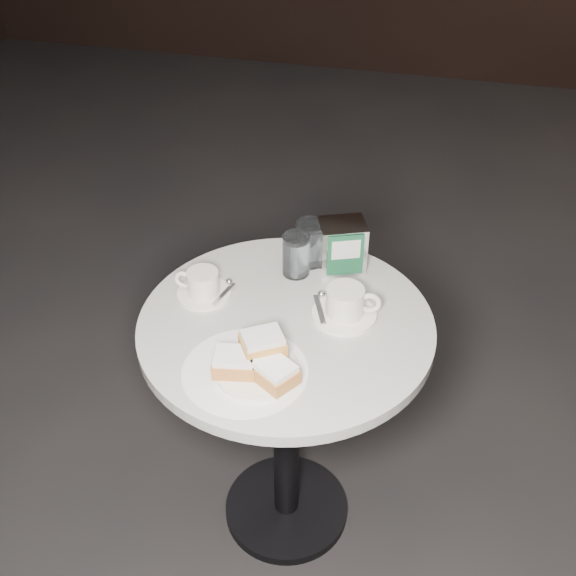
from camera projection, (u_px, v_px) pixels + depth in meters
The scene contains 9 objects.
ground at pixel (286, 511), 2.15m from camera, with size 7.00×7.00×0.00m, color black.
cafe_table at pixel (286, 381), 1.82m from camera, with size 0.70×0.70×0.74m.
sugar_spill at pixel (245, 371), 1.56m from camera, with size 0.28×0.28×0.00m, color white.
beignet_plate at pixel (257, 363), 1.54m from camera, with size 0.21×0.21×0.09m.
coffee_cup_left at pixel (203, 285), 1.75m from camera, with size 0.14×0.13×0.07m.
coffee_cup_right at pixel (345, 305), 1.69m from camera, with size 0.17×0.17×0.08m.
water_glass_left at pixel (296, 255), 1.81m from camera, with size 0.09×0.09×0.11m.
water_glass_right at pixel (310, 243), 1.85m from camera, with size 0.08×0.08×0.12m.
napkin_dispenser at pixel (342, 246), 1.82m from camera, with size 0.14×0.13×0.13m.
Camera 1 is at (0.31, -1.25, 1.85)m, focal length 45.00 mm.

